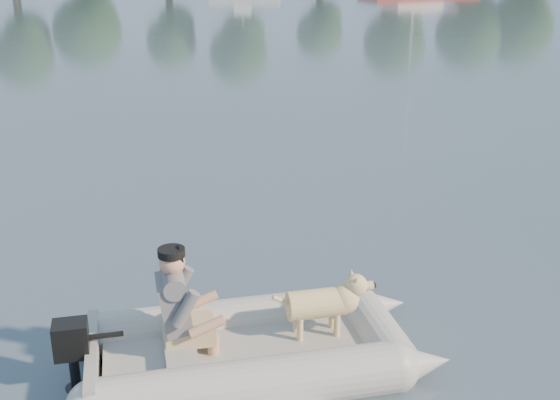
{
  "coord_description": "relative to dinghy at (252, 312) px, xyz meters",
  "views": [
    {
      "loc": [
        -0.82,
        -5.16,
        3.48
      ],
      "look_at": [
        0.11,
        2.09,
        0.75
      ],
      "focal_mm": 45.0,
      "sensor_mm": 36.0,
      "label": 1
    }
  ],
  "objects": [
    {
      "name": "water",
      "position": [
        0.39,
        -0.04,
        -0.52
      ],
      "size": [
        160.0,
        160.0,
        0.0
      ],
      "primitive_type": "plane",
      "color": "slate",
      "rests_on": "ground"
    },
    {
      "name": "dinghy",
      "position": [
        0.0,
        0.0,
        0.0
      ],
      "size": [
        4.37,
        3.12,
        1.25
      ],
      "primitive_type": null,
      "rotation": [
        0.0,
        0.0,
        0.09
      ],
      "color": "#9E9F9A",
      "rests_on": "water"
    },
    {
      "name": "man",
      "position": [
        -0.63,
        -0.01,
        0.17
      ],
      "size": [
        0.7,
        0.61,
        0.96
      ],
      "primitive_type": null,
      "rotation": [
        0.0,
        0.0,
        0.09
      ],
      "color": "slate",
      "rests_on": "dinghy"
    },
    {
      "name": "dog",
      "position": [
        0.57,
        0.1,
        -0.06
      ],
      "size": [
        0.86,
        0.37,
        0.55
      ],
      "primitive_type": null,
      "rotation": [
        0.0,
        0.0,
        0.09
      ],
      "color": "#D1B879",
      "rests_on": "dinghy"
    },
    {
      "name": "outboard_motor",
      "position": [
        -1.48,
        -0.14,
        -0.25
      ],
      "size": [
        0.39,
        0.29,
        0.7
      ],
      "primitive_type": null,
      "rotation": [
        0.0,
        0.0,
        0.09
      ],
      "color": "black",
      "rests_on": "dinghy"
    }
  ]
}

